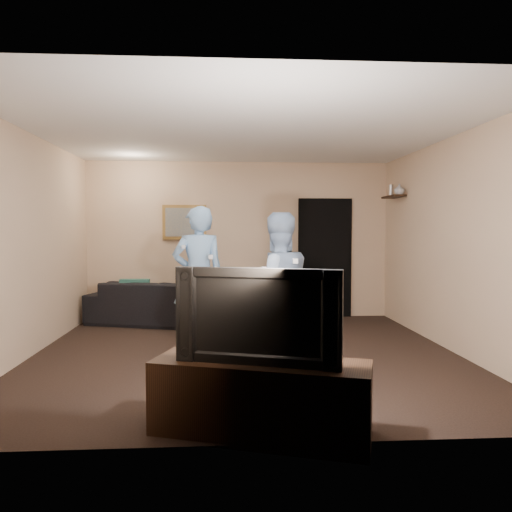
{
  "coord_description": "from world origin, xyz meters",
  "views": [
    {
      "loc": [
        -0.27,
        -5.84,
        1.47
      ],
      "look_at": [
        0.14,
        0.3,
        1.15
      ],
      "focal_mm": 35.0,
      "sensor_mm": 36.0,
      "label": 1
    }
  ],
  "objects": [
    {
      "name": "ground",
      "position": [
        0.0,
        0.0,
        0.0
      ],
      "size": [
        5.0,
        5.0,
        0.0
      ],
      "primitive_type": "plane",
      "color": "black",
      "rests_on": "ground"
    },
    {
      "name": "ceiling",
      "position": [
        0.0,
        0.0,
        2.6
      ],
      "size": [
        5.0,
        5.0,
        0.04
      ],
      "primitive_type": "cube",
      "color": "silver",
      "rests_on": "wall_back"
    },
    {
      "name": "wall_back",
      "position": [
        0.0,
        2.5,
        1.3
      ],
      "size": [
        5.0,
        0.04,
        2.6
      ],
      "primitive_type": "cube",
      "color": "tan",
      "rests_on": "ground"
    },
    {
      "name": "wall_front",
      "position": [
        0.0,
        -2.5,
        1.3
      ],
      "size": [
        5.0,
        0.04,
        2.6
      ],
      "primitive_type": "cube",
      "color": "tan",
      "rests_on": "ground"
    },
    {
      "name": "wall_left",
      "position": [
        -2.5,
        0.0,
        1.3
      ],
      "size": [
        0.04,
        5.0,
        2.6
      ],
      "primitive_type": "cube",
      "color": "tan",
      "rests_on": "ground"
    },
    {
      "name": "wall_right",
      "position": [
        2.5,
        0.0,
        1.3
      ],
      "size": [
        0.04,
        5.0,
        2.6
      ],
      "primitive_type": "cube",
      "color": "tan",
      "rests_on": "ground"
    },
    {
      "name": "sofa",
      "position": [
        -1.19,
        1.99,
        0.34
      ],
      "size": [
        2.47,
        1.53,
        0.67
      ],
      "primitive_type": "imported",
      "rotation": [
        0.0,
        0.0,
        2.85
      ],
      "color": "black",
      "rests_on": "ground"
    },
    {
      "name": "throw_pillow",
      "position": [
        -1.64,
        1.99,
        0.48
      ],
      "size": [
        0.45,
        0.14,
        0.45
      ],
      "primitive_type": "cube",
      "rotation": [
        0.0,
        0.0,
        0.0
      ],
      "color": "#1A4E46",
      "rests_on": "sofa"
    },
    {
      "name": "painting_frame",
      "position": [
        -0.9,
        2.48,
        1.6
      ],
      "size": [
        0.72,
        0.05,
        0.57
      ],
      "primitive_type": "cube",
      "color": "olive",
      "rests_on": "wall_back"
    },
    {
      "name": "painting_canvas",
      "position": [
        -0.9,
        2.45,
        1.6
      ],
      "size": [
        0.62,
        0.01,
        0.47
      ],
      "primitive_type": "cube",
      "color": "slate",
      "rests_on": "painting_frame"
    },
    {
      "name": "doorway",
      "position": [
        1.45,
        2.47,
        1.0
      ],
      "size": [
        0.9,
        0.06,
        2.0
      ],
      "primitive_type": "cube",
      "color": "black",
      "rests_on": "ground"
    },
    {
      "name": "light_switch",
      "position": [
        0.85,
        2.48,
        1.3
      ],
      "size": [
        0.08,
        0.02,
        0.12
      ],
      "primitive_type": "cube",
      "color": "silver",
      "rests_on": "wall_back"
    },
    {
      "name": "wall_shelf",
      "position": [
        2.39,
        1.8,
        1.99
      ],
      "size": [
        0.2,
        0.6,
        0.03
      ],
      "primitive_type": "cube",
      "color": "black",
      "rests_on": "wall_right"
    },
    {
      "name": "shelf_vase",
      "position": [
        2.39,
        1.55,
        2.09
      ],
      "size": [
        0.18,
        0.18,
        0.16
      ],
      "primitive_type": "imported",
      "rotation": [
        0.0,
        0.0,
        0.18
      ],
      "color": "#B4B4B9",
      "rests_on": "wall_shelf"
    },
    {
      "name": "shelf_figurine",
      "position": [
        2.39,
        1.93,
        2.09
      ],
      "size": [
        0.06,
        0.06,
        0.18
      ],
      "primitive_type": "cylinder",
      "color": "silver",
      "rests_on": "wall_shelf"
    },
    {
      "name": "tv_console",
      "position": [
        0.0,
        -2.31,
        0.25
      ],
      "size": [
        1.64,
        0.97,
        0.56
      ],
      "primitive_type": "cube",
      "rotation": [
        0.0,
        0.0,
        -0.32
      ],
      "color": "black",
      "rests_on": "ground"
    },
    {
      "name": "television",
      "position": [
        0.0,
        -2.31,
        0.87
      ],
      "size": [
        1.17,
        0.52,
        0.68
      ],
      "primitive_type": "imported",
      "rotation": [
        0.0,
        0.0,
        -0.32
      ],
      "color": "black",
      "rests_on": "tv_console"
    },
    {
      "name": "wii_player_left",
      "position": [
        -0.57,
        0.37,
        0.88
      ],
      "size": [
        0.71,
        0.56,
        1.76
      ],
      "color": "#7EACDB",
      "rests_on": "ground"
    },
    {
      "name": "wii_player_right",
      "position": [
        0.31,
        -0.56,
        0.83
      ],
      "size": [
        0.92,
        0.78,
        1.66
      ],
      "color": "#809ABB",
      "rests_on": "ground"
    }
  ]
}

